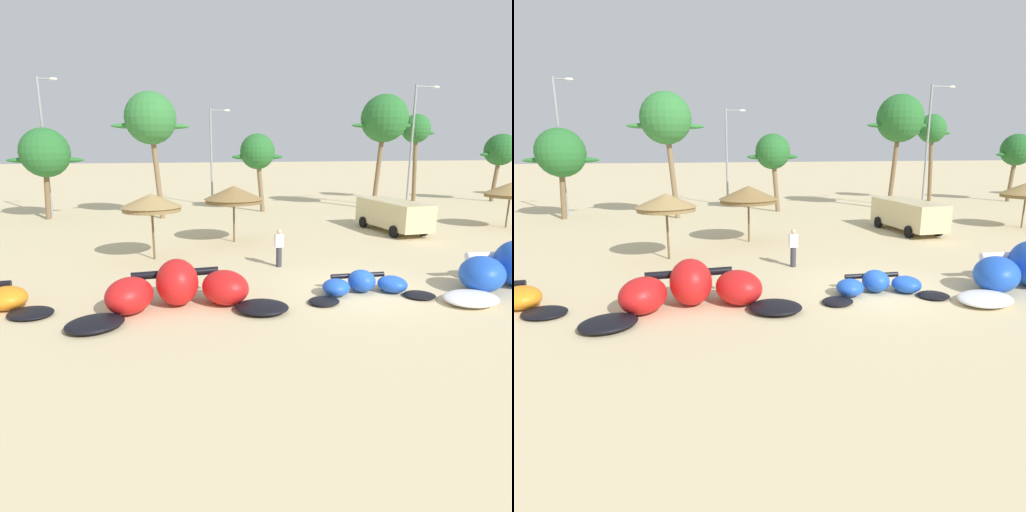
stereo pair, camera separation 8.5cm
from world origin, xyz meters
TOP-DOWN VIEW (x-y plane):
  - ground_plane at (0.00, 0.00)m, footprint 260.00×260.00m
  - kite_left at (-6.61, -0.16)m, footprint 6.87×3.25m
  - kite_left_of_center at (-0.28, -0.18)m, footprint 4.69×2.21m
  - beach_umbrella_near_van at (-7.33, 6.38)m, footprint 2.69×2.69m
  - beach_umbrella_middle at (-3.14, 9.23)m, footprint 3.13×3.13m
  - beach_umbrella_near_palms at (14.28, 9.53)m, footprint 3.06×3.06m
  - parked_van at (6.60, 10.11)m, footprint 2.40×5.48m
  - person_near_kites at (-2.19, 3.87)m, footprint 0.36×0.24m
  - palm_left at (-14.26, 19.59)m, footprint 4.96×3.31m
  - palm_left_of_gap at (-7.15, 18.26)m, footprint 5.21×3.48m
  - palm_center_left at (0.65, 19.88)m, footprint 3.99×2.66m
  - palm_center_right at (10.73, 19.29)m, footprint 5.49×3.66m
  - palm_right_of_gap at (16.24, 23.43)m, footprint 3.81×2.54m
  - palm_right at (23.80, 21.50)m, footprint 4.24×2.83m
  - lamppost_west at (-14.41, 20.82)m, footprint 1.40×0.24m
  - lamppost_west_center at (-2.11, 24.65)m, footprint 1.78×0.24m
  - lamppost_east_center at (13.32, 19.04)m, footprint 2.14×0.24m

SIDE VIEW (x-z plane):
  - ground_plane at x=0.00m, z-range 0.00..0.00m
  - kite_left_of_center at x=-0.28m, z-range -0.09..0.68m
  - kite_left at x=-6.61m, z-range -0.18..1.32m
  - person_near_kites at x=-2.19m, z-range 0.01..1.63m
  - parked_van at x=6.60m, z-range 0.17..2.01m
  - beach_umbrella_near_palms at x=14.28m, z-range 0.96..3.78m
  - beach_umbrella_middle at x=-3.14m, z-range 1.05..4.02m
  - beach_umbrella_near_van at x=-7.33m, z-range 1.09..4.05m
  - palm_left at x=-14.26m, z-range 1.40..7.61m
  - palm_center_left at x=0.65m, z-range 1.55..7.47m
  - lamppost_west_center at x=-2.11m, z-range 0.53..8.55m
  - palm_right at x=23.80m, z-range 1.56..7.65m
  - lamppost_west at x=-14.41m, z-range 0.50..10.08m
  - lamppost_east_center at x=13.32m, z-range 0.58..10.23m
  - palm_right_of_gap at x=16.24m, z-range 2.46..10.27m
  - palm_left_of_gap at x=-7.15m, z-range 2.46..11.02m
  - palm_center_right at x=10.73m, z-range 2.56..11.49m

